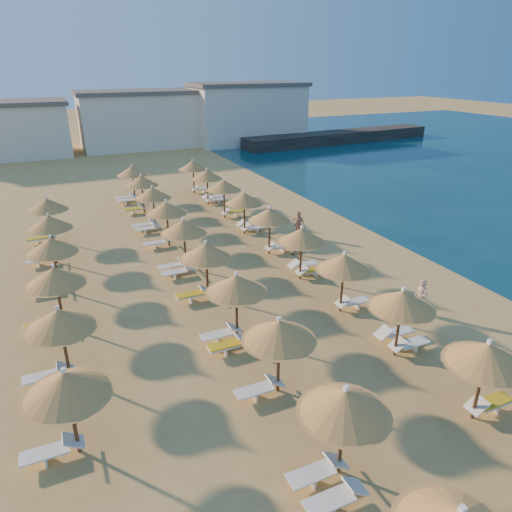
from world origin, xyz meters
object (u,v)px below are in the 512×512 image
parasol_row_west (194,239)px  beachgoer_b (298,243)px  jetty (340,137)px  parasol_row_east (285,225)px  beachgoer_c (298,224)px  beachgoer_a (421,297)px

parasol_row_west → beachgoer_b: 6.80m
parasol_row_west → jetty: bearing=47.2°
parasol_row_east → beachgoer_b: bearing=32.6°
beachgoer_c → beachgoer_a: size_ratio=1.02×
beachgoer_c → beachgoer_b: beachgoer_c is taller
beachgoer_c → beachgoer_a: beachgoer_c is taller
jetty → beachgoer_c: size_ratio=17.33×
beachgoer_c → beachgoer_b: 3.36m
jetty → parasol_row_east: parasol_row_east is taller
parasol_row_east → beachgoer_a: size_ratio=21.60×
parasol_row_east → beachgoer_b: parasol_row_east is taller
jetty → parasol_row_east: size_ratio=0.82×
parasol_row_east → jetty: bearing=52.1°
beachgoer_a → beachgoer_c: bearing=171.9°
parasol_row_east → parasol_row_west: (-5.16, 0.00, 0.00)m
parasol_row_west → beachgoer_c: size_ratio=21.14×
parasol_row_west → parasol_row_east: bearing=0.0°
jetty → parasol_row_east: (-27.38, -35.19, 1.67)m
jetty → beachgoer_a: beachgoer_a is taller
jetty → beachgoer_a: bearing=-124.5°
parasol_row_west → beachgoer_c: parasol_row_west is taller
parasol_row_east → beachgoer_c: bearing=51.5°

